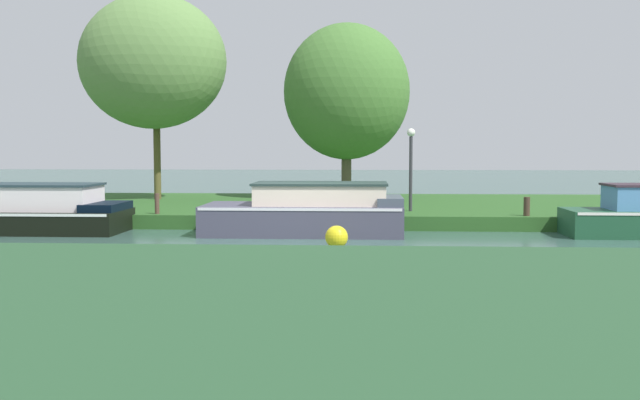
# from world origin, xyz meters

# --- Properties ---
(ground_plane) EXTENTS (120.00, 120.00, 0.00)m
(ground_plane) POSITION_xyz_m (0.00, 0.00, 0.00)
(ground_plane) COLOR #385950
(riverbank_far) EXTENTS (72.00, 10.00, 0.40)m
(riverbank_far) POSITION_xyz_m (0.00, 7.00, 0.20)
(riverbank_far) COLOR #2A5522
(riverbank_far) RESTS_ON ground_plane
(riverbank_near) EXTENTS (72.00, 10.00, 0.40)m
(riverbank_near) POSITION_xyz_m (0.00, -9.00, 0.20)
(riverbank_near) COLOR #264B2C
(riverbank_near) RESTS_ON ground_plane
(black_narrowboat) EXTENTS (6.33, 2.15, 1.31)m
(black_narrowboat) POSITION_xyz_m (-7.97, 1.20, 0.57)
(black_narrowboat) COLOR black
(black_narrowboat) RESTS_ON ground_plane
(slate_cruiser) EXTENTS (5.20, 2.27, 1.36)m
(slate_cruiser) POSITION_xyz_m (0.12, 1.20, 0.59)
(slate_cruiser) COLOR #454356
(slate_cruiser) RESTS_ON ground_plane
(willow_tree_left) EXTENTS (5.29, 4.14, 7.34)m
(willow_tree_left) POSITION_xyz_m (-5.99, 7.95, 5.34)
(willow_tree_left) COLOR brown
(willow_tree_left) RESTS_ON riverbank_far
(willow_tree_centre) EXTENTS (4.65, 4.28, 6.45)m
(willow_tree_centre) POSITION_xyz_m (0.92, 9.19, 4.34)
(willow_tree_centre) COLOR brown
(willow_tree_centre) RESTS_ON riverbank_far
(lamp_post) EXTENTS (0.24, 0.24, 2.45)m
(lamp_post) POSITION_xyz_m (2.94, 3.77, 1.97)
(lamp_post) COLOR #333338
(lamp_post) RESTS_ON riverbank_far
(mooring_post_near) EXTENTS (0.13, 0.13, 0.58)m
(mooring_post_near) POSITION_xyz_m (-4.30, 2.41, 0.69)
(mooring_post_near) COLOR brown
(mooring_post_near) RESTS_ON riverbank_far
(mooring_post_far) EXTENTS (0.17, 0.17, 0.52)m
(mooring_post_far) POSITION_xyz_m (6.04, 2.41, 0.66)
(mooring_post_far) COLOR #433125
(mooring_post_far) RESTS_ON riverbank_far
(channel_buoy) EXTENTS (0.52, 0.52, 0.52)m
(channel_buoy) POSITION_xyz_m (0.94, -1.54, 0.26)
(channel_buoy) COLOR yellow
(channel_buoy) RESTS_ON ground_plane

